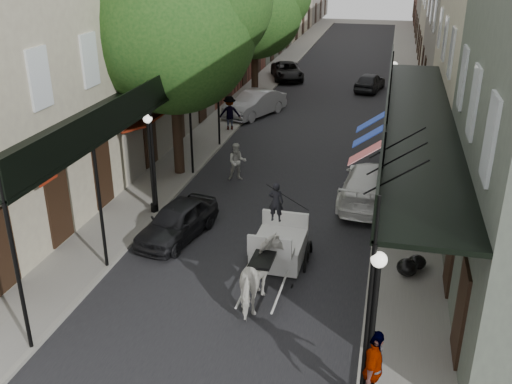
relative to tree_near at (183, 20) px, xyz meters
The scene contains 24 objects.
ground 12.78m from the tree_near, 67.59° to the right, with size 140.00×140.00×0.00m, color gray.
road 12.50m from the tree_near, 66.86° to the left, with size 8.00×90.00×0.01m, color black.
sidewalk_left 11.77m from the tree_near, 94.67° to the left, with size 2.20×90.00×0.12m, color gray.
sidewalk_right 14.91m from the tree_near, 46.88° to the left, with size 2.20×90.00×0.12m, color gray.
building_row_left 20.34m from the tree_near, 102.52° to the left, with size 5.00×80.00×10.50m, color #C0B999.
building_row_right 23.63m from the tree_near, 57.15° to the left, with size 5.00×80.00×10.50m, color slate.
gallery_left 4.06m from the tree_near, 100.49° to the right, with size 2.20×18.05×4.88m.
gallery_right 9.84m from the tree_near, 19.59° to the right, with size 2.20×18.05×4.88m.
tree_near is the anchor object (origin of this frame).
tree_far 14.02m from the tree_near, 90.19° to the left, with size 6.45×6.00×8.61m.
lamppost_right_near 15.39m from the tree_near, 55.73° to the right, with size 0.32×0.32×3.71m.
lamppost_left 6.10m from the tree_near, 88.66° to the right, with size 0.32×0.32×3.71m.
lamppost_right_far 12.24m from the tree_near, 43.31° to the left, with size 0.32×0.32×3.71m.
horse 11.76m from the tree_near, 59.51° to the right, with size 0.96×2.11×1.78m, color silver.
carriage 9.70m from the tree_near, 49.28° to the right, with size 1.89×2.65×2.98m.
pedestrian_walking 6.09m from the tree_near, ahead, with size 0.79×0.61×1.62m, color #B8B7AD.
pedestrian_sidewalk_left 8.44m from the tree_near, 90.02° to the left, with size 1.16×0.67×1.80m, color gray.
pedestrian_sidewalk_right 15.76m from the tree_near, 55.41° to the right, with size 1.10×0.46×1.87m, color gray.
car_left_near 8.35m from the tree_near, 74.42° to the right, with size 1.49×3.69×1.26m, color black.
car_left_mid 11.25m from the tree_near, 86.46° to the left, with size 1.56×4.46×1.47m, color #999A9E.
car_left_far 20.78m from the tree_near, 88.28° to the left, with size 2.09×4.53×1.26m, color black.
car_right_near 9.76m from the tree_near, ahead, with size 2.07×5.10×1.48m, color silver.
car_right_far 19.77m from the tree_near, 68.90° to the left, with size 1.49×3.71×1.26m, color black.
trash_bags 12.86m from the tree_near, 34.70° to the right, with size 0.88×1.03×0.53m.
Camera 1 is at (4.01, -11.76, 9.17)m, focal length 40.00 mm.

